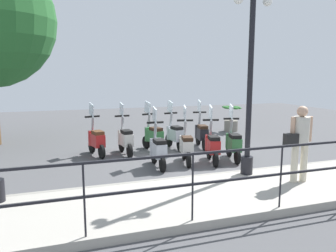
{
  "coord_description": "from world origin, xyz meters",
  "views": [
    {
      "loc": [
        -8.58,
        3.48,
        2.38
      ],
      "look_at": [
        0.2,
        0.5,
        0.9
      ],
      "focal_mm": 35.0,
      "sensor_mm": 36.0,
      "label": 1
    }
  ],
  "objects": [
    {
      "name": "scooter_far_3",
      "position": [
        0.83,
        1.63,
        0.48
      ],
      "size": [
        1.23,
        0.44,
        1.54
      ],
      "rotation": [
        0.0,
        0.0,
        0.1
      ],
      "color": "black",
      "rests_on": "ground_plane"
    },
    {
      "name": "lamp_post_near",
      "position": [
        -2.4,
        -0.49,
        2.03
      ],
      "size": [
        0.26,
        0.9,
        4.25
      ],
      "color": "black",
      "rests_on": "promenade_walkway"
    },
    {
      "name": "scooter_near_0",
      "position": [
        -0.77,
        -1.09,
        0.48
      ],
      "size": [
        1.21,
        0.52,
        1.54
      ],
      "rotation": [
        0.0,
        0.0,
        -0.25
      ],
      "color": "black",
      "rests_on": "ground_plane"
    },
    {
      "name": "scooter_far_0",
      "position": [
        0.95,
        -0.9,
        0.48
      ],
      "size": [
        1.23,
        0.47,
        1.54
      ],
      "rotation": [
        0.0,
        0.0,
        -0.17
      ],
      "color": "black",
      "rests_on": "ground_plane"
    },
    {
      "name": "pedestrian_with_bag",
      "position": [
        -3.21,
        -1.21,
        1.08
      ],
      "size": [
        0.35,
        0.65,
        1.59
      ],
      "rotation": [
        0.0,
        0.0,
        -0.11
      ],
      "color": "beige",
      "rests_on": "promenade_walkway"
    },
    {
      "name": "scooter_near_1",
      "position": [
        -0.81,
        -0.42,
        0.48
      ],
      "size": [
        1.21,
        0.52,
        1.54
      ],
      "rotation": [
        0.0,
        0.0,
        -0.25
      ],
      "color": "black",
      "rests_on": "ground_plane"
    },
    {
      "name": "scooter_near_3",
      "position": [
        -0.78,
        1.1,
        0.48
      ],
      "size": [
        1.23,
        0.44,
        1.54
      ],
      "rotation": [
        0.0,
        0.0,
        -0.03
      ],
      "color": "black",
      "rests_on": "ground_plane"
    },
    {
      "name": "ground_plane",
      "position": [
        0.0,
        0.0,
        0.0
      ],
      "size": [
        28.0,
        28.0,
        0.0
      ],
      "primitive_type": "plane",
      "color": "#4C4C4F"
    },
    {
      "name": "fence_railing",
      "position": [
        -4.2,
        0.0,
        0.91
      ],
      "size": [
        0.04,
        16.03,
        1.07
      ],
      "color": "black",
      "rests_on": "promenade_walkway"
    },
    {
      "name": "scooter_far_4",
      "position": [
        0.97,
        2.45,
        0.48
      ],
      "size": [
        1.21,
        0.51,
        1.54
      ],
      "rotation": [
        0.0,
        0.0,
        0.24
      ],
      "color": "black",
      "rests_on": "ground_plane"
    },
    {
      "name": "scooter_far_1",
      "position": [
        1.03,
        -0.0,
        0.48
      ],
      "size": [
        1.23,
        0.44,
        1.54
      ],
      "rotation": [
        0.0,
        0.0,
        0.12
      ],
      "color": "black",
      "rests_on": "ground_plane"
    },
    {
      "name": "scooter_near_2",
      "position": [
        -0.66,
        0.27,
        0.48
      ],
      "size": [
        1.22,
        0.51,
        1.54
      ],
      "rotation": [
        0.0,
        0.0,
        -0.23
      ],
      "color": "black",
      "rests_on": "ground_plane"
    },
    {
      "name": "potted_palm",
      "position": [
        3.38,
        -3.37,
        0.45
      ],
      "size": [
        1.06,
        0.66,
        1.05
      ],
      "color": "slate",
      "rests_on": "ground_plane"
    },
    {
      "name": "scooter_far_2",
      "position": [
        1.02,
        0.7,
        0.48
      ],
      "size": [
        1.2,
        0.54,
        1.54
      ],
      "rotation": [
        0.0,
        0.0,
        0.28
      ],
      "color": "black",
      "rests_on": "ground_plane"
    },
    {
      "name": "promenade_walkway",
      "position": [
        -3.15,
        0.0,
        0.07
      ],
      "size": [
        2.2,
        20.0,
        0.15
      ],
      "color": "#A39E93",
      "rests_on": "ground_plane"
    }
  ]
}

